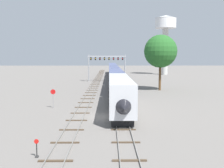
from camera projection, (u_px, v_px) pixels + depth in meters
The scene contains 9 objects.
ground_plane at pixel (105, 117), 32.57m from camera, with size 400.00×400.00×0.00m, color slate.
track_main at pixel (113, 78), 92.24m from camera, with size 2.60×200.00×0.16m.
track_near at pixel (95, 84), 72.29m from camera, with size 2.60×160.00×0.16m.
passenger_train at pixel (114, 74), 78.44m from camera, with size 3.04×105.43×4.80m.
signal_gantry at pixel (107, 62), 79.36m from camera, with size 12.10×0.49×8.54m.
water_tower at pixel (165, 29), 108.99m from camera, with size 9.18×9.18×25.72m.
switch_stand at pixel (37, 151), 19.31m from camera, with size 0.36×0.24×1.46m.
stop_sign at pixel (53, 96), 37.93m from camera, with size 0.76×0.08×2.88m.
trackside_tree_left at pixel (160, 51), 57.83m from camera, with size 7.60×7.60×12.87m.
Camera 1 is at (0.49, -31.94, 7.71)m, focal length 40.23 mm.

